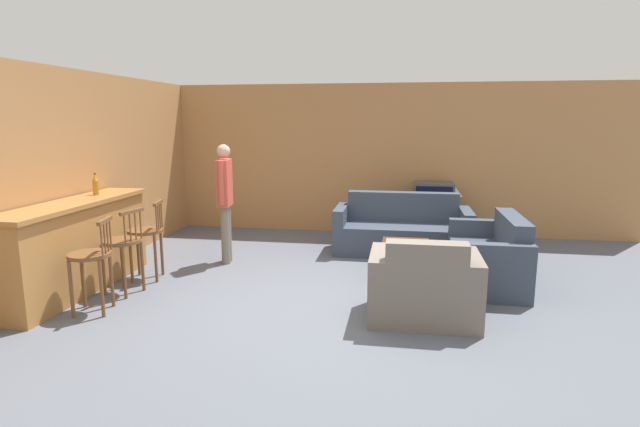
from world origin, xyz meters
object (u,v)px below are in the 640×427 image
(bar_chair_mid, at_px, (123,247))
(book_on_table, at_px, (399,241))
(armchair_near, at_px, (424,289))
(person_by_window, at_px, (225,196))
(tv_unit, at_px, (432,225))
(couch_far, at_px, (402,232))
(tv, at_px, (433,196))
(bar_chair_near, at_px, (91,261))
(bar_chair_far, at_px, (147,236))
(loveseat_right, at_px, (490,259))
(bottle, at_px, (96,185))
(coffee_table, at_px, (406,250))
(table_lamp, at_px, (453,191))

(bar_chair_mid, xyz_separation_m, book_on_table, (3.11, 1.32, -0.13))
(armchair_near, bearing_deg, bar_chair_mid, 176.16)
(book_on_table, height_order, person_by_window, person_by_window)
(tv_unit, relative_size, book_on_table, 5.13)
(couch_far, height_order, tv, tv)
(bar_chair_near, height_order, couch_far, bar_chair_near)
(bar_chair_far, distance_m, loveseat_right, 4.26)
(bar_chair_mid, height_order, book_on_table, bar_chair_mid)
(armchair_near, distance_m, book_on_table, 1.58)
(loveseat_right, bearing_deg, bottle, -173.41)
(couch_far, bearing_deg, coffee_table, -87.79)
(armchair_near, bearing_deg, bar_chair_near, -173.91)
(bar_chair_near, distance_m, loveseat_right, 4.54)
(bar_chair_near, distance_m, coffee_table, 3.64)
(bar_chair_mid, distance_m, bar_chair_far, 0.55)
(coffee_table, height_order, bottle, bottle)
(tv, xyz_separation_m, bottle, (-4.26, -2.78, 0.45))
(armchair_near, bearing_deg, book_on_table, 99.84)
(couch_far, xyz_separation_m, loveseat_right, (1.07, -1.32, -0.00))
(armchair_near, xyz_separation_m, loveseat_right, (0.84, 1.29, -0.00))
(bar_chair_near, xyz_separation_m, tv_unit, (3.65, 3.88, -0.30))
(bottle, bearing_deg, coffee_table, 9.43)
(couch_far, bearing_deg, bar_chair_mid, -142.95)
(coffee_table, height_order, tv, tv)
(bar_chair_near, height_order, bottle, bottle)
(bar_chair_near, bearing_deg, tv_unit, 46.71)
(loveseat_right, bearing_deg, table_lamp, 96.40)
(bar_chair_near, height_order, person_by_window, person_by_window)
(coffee_table, xyz_separation_m, book_on_table, (-0.09, 0.19, 0.07))
(bottle, xyz_separation_m, person_by_window, (1.34, 0.91, -0.24))
(bar_chair_far, xyz_separation_m, coffee_table, (3.20, 0.59, -0.20))
(tv, distance_m, bottle, 5.11)
(coffee_table, distance_m, bottle, 3.96)
(bottle, bearing_deg, tv, 33.13)
(couch_far, height_order, bottle, bottle)
(tv_unit, height_order, table_lamp, table_lamp)
(bar_chair_mid, xyz_separation_m, couch_far, (3.16, 2.38, -0.24))
(loveseat_right, bearing_deg, tv_unit, 104.41)
(bar_chair_far, relative_size, tv_unit, 1.01)
(couch_far, distance_m, armchair_near, 2.62)
(bar_chair_mid, xyz_separation_m, tv, (3.65, 3.28, 0.19))
(bar_chair_far, bearing_deg, bar_chair_mid, -89.99)
(couch_far, bearing_deg, tv, 61.26)
(bar_chair_far, distance_m, couch_far, 3.66)
(bar_chair_far, height_order, couch_far, bar_chair_far)
(tv_unit, bearing_deg, armchair_near, -94.37)
(couch_far, distance_m, tv_unit, 1.03)
(bar_chair_mid, relative_size, tv_unit, 1.01)
(bar_chair_near, bearing_deg, bar_chair_mid, 89.99)
(book_on_table, bearing_deg, bar_chair_mid, -156.96)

